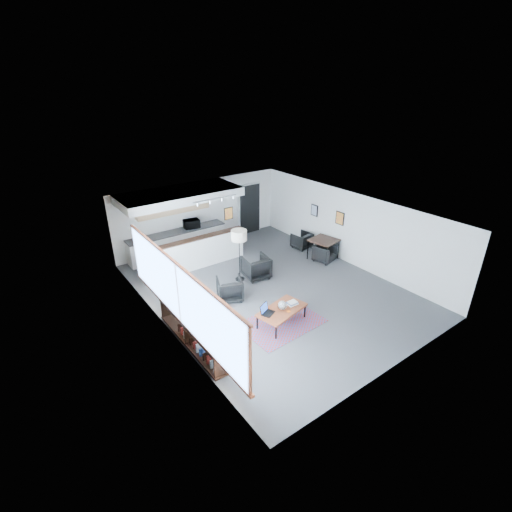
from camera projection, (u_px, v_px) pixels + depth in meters
room at (271, 252)px, 11.30m from camera, size 7.02×9.02×2.62m
window at (179, 295)px, 8.74m from camera, size 0.10×5.95×1.66m
console at (191, 335)px, 9.20m from camera, size 0.35×3.00×0.80m
kitchenette at (181, 223)px, 13.34m from camera, size 4.20×1.96×2.60m
doorway at (249, 209)px, 15.85m from camera, size 1.10×0.12×2.15m
track_light at (216, 199)px, 12.07m from camera, size 1.60×0.07×0.15m
wall_art_lower at (340, 218)px, 13.32m from camera, size 0.03×0.38×0.48m
wall_art_upper at (314, 210)px, 14.30m from camera, size 0.03×0.34×0.44m
kilim_rug at (281, 323)px, 10.19m from camera, size 2.26×1.59×0.01m
coffee_table at (282, 310)px, 10.01m from camera, size 1.52×1.04×0.46m
laptop at (266, 311)px, 9.80m from camera, size 0.45×0.41×0.26m
ceramic_pot at (282, 305)px, 9.95m from camera, size 0.24×0.24×0.24m
book_stack at (292, 303)px, 10.20m from camera, size 0.29×0.23×0.09m
coaster at (289, 311)px, 9.89m from camera, size 0.11×0.11×0.01m
armchair_left at (230, 288)px, 11.17m from camera, size 0.94×0.92×0.76m
armchair_right at (256, 266)px, 12.39m from camera, size 0.91×0.86×0.83m
floor_lamp at (239, 237)px, 11.76m from camera, size 0.61×0.61×1.77m
dining_table at (324, 241)px, 13.56m from camera, size 1.07×1.07×0.77m
dining_chair_near at (325, 254)px, 13.56m from camera, size 0.72×0.69×0.60m
dining_chair_far at (302, 241)px, 14.65m from camera, size 0.62×0.59×0.58m
microwave at (191, 223)px, 14.10m from camera, size 0.63×0.40×0.40m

